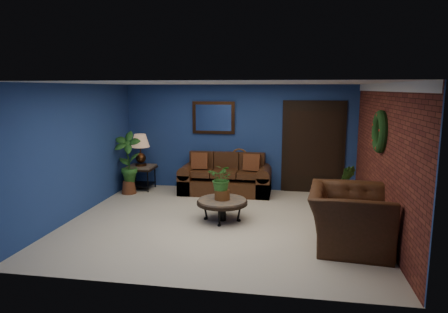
% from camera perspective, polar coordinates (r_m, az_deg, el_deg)
% --- Properties ---
extents(floor, '(5.50, 5.50, 0.00)m').
position_cam_1_polar(floor, '(7.40, -0.50, -9.30)').
color(floor, beige).
rests_on(floor, ground).
extents(wall_back, '(5.50, 0.04, 2.50)m').
position_cam_1_polar(wall_back, '(9.54, 2.10, 2.72)').
color(wall_back, navy).
rests_on(wall_back, ground).
extents(wall_left, '(0.04, 5.00, 2.50)m').
position_cam_1_polar(wall_left, '(8.03, -20.22, 0.80)').
color(wall_left, navy).
rests_on(wall_left, ground).
extents(wall_right_brick, '(0.04, 5.00, 2.50)m').
position_cam_1_polar(wall_right_brick, '(7.15, 21.73, -0.33)').
color(wall_right_brick, maroon).
rests_on(wall_right_brick, ground).
extents(ceiling, '(5.50, 5.00, 0.02)m').
position_cam_1_polar(ceiling, '(7.00, -0.53, 10.44)').
color(ceiling, silver).
rests_on(ceiling, wall_back).
extents(crown_molding, '(0.03, 5.00, 0.14)m').
position_cam_1_polar(crown_molding, '(7.05, 22.10, 9.16)').
color(crown_molding, white).
rests_on(crown_molding, wall_right_brick).
extents(wall_mirror, '(1.02, 0.06, 0.77)m').
position_cam_1_polar(wall_mirror, '(9.55, -1.51, 5.56)').
color(wall_mirror, '#442411').
rests_on(wall_mirror, wall_back).
extents(closet_door, '(1.44, 0.06, 2.18)m').
position_cam_1_polar(closet_door, '(9.47, 12.62, 1.22)').
color(closet_door, black).
rests_on(closet_door, wall_back).
extents(wreath, '(0.16, 0.72, 0.72)m').
position_cam_1_polar(wreath, '(7.13, 21.41, 3.32)').
color(wreath, black).
rests_on(wreath, wall_right_brick).
extents(sofa, '(2.08, 0.90, 0.94)m').
position_cam_1_polar(sofa, '(9.33, 0.28, -3.33)').
color(sofa, '#422113').
rests_on(sofa, ground).
extents(coffee_table, '(0.93, 0.93, 0.40)m').
position_cam_1_polar(coffee_table, '(7.37, -0.26, -6.58)').
color(coffee_table, '#4C4642').
rests_on(coffee_table, ground).
extents(end_table, '(0.64, 0.64, 0.58)m').
position_cam_1_polar(end_table, '(9.81, -11.74, -2.07)').
color(end_table, '#4C4642').
rests_on(end_table, ground).
extents(table_lamp, '(0.44, 0.44, 0.73)m').
position_cam_1_polar(table_lamp, '(9.70, -11.87, 1.47)').
color(table_lamp, '#442411').
rests_on(table_lamp, end_table).
extents(side_chair, '(0.48, 0.48, 1.03)m').
position_cam_1_polar(side_chair, '(9.27, 2.06, -1.68)').
color(side_chair, brown).
rests_on(side_chair, ground).
extents(armchair, '(1.35, 1.51, 0.90)m').
position_cam_1_polar(armchair, '(6.48, 17.50, -8.37)').
color(armchair, '#422113').
rests_on(armchair, ground).
extents(coffee_plant, '(0.56, 0.52, 0.66)m').
position_cam_1_polar(coffee_plant, '(7.26, -0.27, -3.43)').
color(coffee_plant, brown).
rests_on(coffee_plant, coffee_table).
extents(floor_plant, '(0.41, 0.33, 0.88)m').
position_cam_1_polar(floor_plant, '(8.57, 16.87, -3.87)').
color(floor_plant, brown).
rests_on(floor_plant, ground).
extents(tall_plant, '(0.63, 0.43, 1.44)m').
position_cam_1_polar(tall_plant, '(9.42, -13.58, -0.56)').
color(tall_plant, brown).
rests_on(tall_plant, ground).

